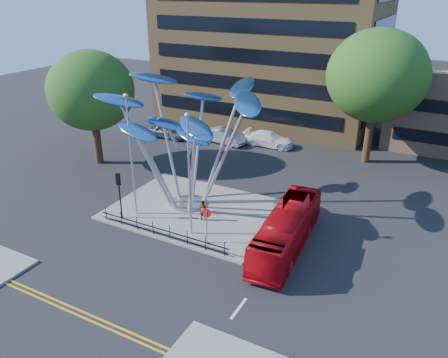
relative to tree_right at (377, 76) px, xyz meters
The scene contains 17 objects.
ground 24.75m from the tree_right, 109.98° to the right, with size 120.00×120.00×0.00m, color black.
traffic_island 20.01m from the tree_right, 119.36° to the right, with size 12.00×9.00×0.15m, color slate.
double_yellow_near 30.21m from the tree_right, 105.95° to the right, with size 40.00×0.12×0.01m, color gold.
double_yellow_far 30.49m from the tree_right, 105.78° to the right, with size 40.00×0.12×0.01m, color gold.
tree_right is the anchor object (origin of this frame).
tree_left 25.09m from the tree_right, 151.39° to the right, with size 7.60×7.60×10.32m.
leaf_sculpture 18.37m from the tree_right, 123.31° to the right, with size 12.72×9.54×9.51m.
street_lamp_left 22.49m from the tree_right, 124.05° to the right, with size 0.36×0.36×8.80m.
street_lamp_right 20.64m from the tree_right, 111.54° to the right, with size 0.36×0.36×8.30m.
traffic_light_island 24.06m from the tree_right, 123.69° to the right, with size 0.28×0.18×3.42m.
no_entry_sign_island 21.31m from the tree_right, 107.12° to the right, with size 0.60×0.10×2.45m.
pedestrian_railing_front 23.43m from the tree_right, 113.91° to the right, with size 10.00×0.06×1.00m.
red_bus 18.76m from the tree_right, 94.58° to the right, with size 2.19×9.37×2.61m, color #A4070F.
pedestrian 20.05m from the tree_right, 114.29° to the right, with size 0.56×0.37×1.54m, color gray.
parked_car_left 21.82m from the tree_right, behind, with size 1.77×4.40×1.50m, color #45474D.
parked_car_mid 16.07m from the tree_right, behind, with size 1.65×4.74×1.56m, color #B4B6BC.
parked_car_right 12.17m from the tree_right, behind, with size 2.09×5.14×1.49m, color white.
Camera 1 is at (14.23, -18.15, 15.41)m, focal length 35.00 mm.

